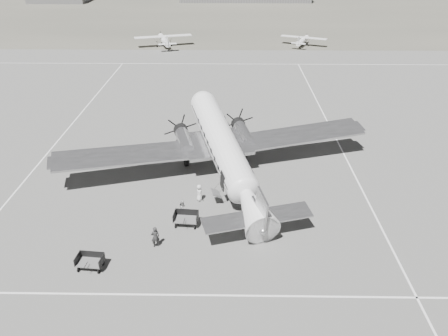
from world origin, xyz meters
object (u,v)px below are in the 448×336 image
(dc3_airliner, at_px, (224,151))
(baggage_cart_near, at_px, (186,219))
(baggage_cart_far, at_px, (90,262))
(passenger, at_px, (199,193))
(light_plane_left, at_px, (164,41))
(light_plane_right, at_px, (303,41))
(ground_crew, at_px, (155,237))
(ramp_agent, at_px, (183,208))

(dc3_airliner, distance_m, baggage_cart_near, 8.00)
(baggage_cart_far, bearing_deg, passenger, 57.35)
(light_plane_left, xyz_separation_m, light_plane_right, (27.24, 1.25, -0.21))
(baggage_cart_near, xyz_separation_m, baggage_cart_far, (-5.88, -4.98, -0.03))
(baggage_cart_far, distance_m, ground_crew, 4.64)
(light_plane_left, relative_size, ground_crew, 6.79)
(baggage_cart_near, height_order, baggage_cart_far, baggage_cart_near)
(light_plane_left, height_order, baggage_cart_far, light_plane_left)
(passenger, bearing_deg, dc3_airliner, -49.05)
(baggage_cart_near, height_order, ramp_agent, ramp_agent)
(ground_crew, distance_m, ramp_agent, 4.07)
(dc3_airliner, height_order, light_plane_left, dc3_airliner)
(light_plane_left, bearing_deg, ramp_agent, -97.83)
(baggage_cart_near, height_order, ground_crew, ground_crew)
(light_plane_left, height_order, passenger, light_plane_left)
(dc3_airliner, bearing_deg, ramp_agent, -134.44)
(ground_crew, relative_size, ramp_agent, 1.12)
(light_plane_left, height_order, baggage_cart_near, light_plane_left)
(passenger, bearing_deg, light_plane_left, -9.30)
(light_plane_right, height_order, ground_crew, light_plane_right)
(passenger, bearing_deg, ramp_agent, 134.09)
(light_plane_left, distance_m, passenger, 56.60)
(light_plane_left, bearing_deg, baggage_cart_near, -97.68)
(baggage_cart_near, relative_size, ramp_agent, 1.31)
(dc3_airliner, height_order, baggage_cart_near, dc3_airliner)
(baggage_cart_near, xyz_separation_m, ramp_agent, (-0.35, 1.16, 0.19))
(baggage_cart_far, height_order, ground_crew, ground_crew)
(baggage_cart_far, height_order, passenger, passenger)
(ramp_agent, relative_size, passenger, 1.00)
(ground_crew, bearing_deg, dc3_airliner, -137.76)
(passenger, bearing_deg, light_plane_right, -36.40)
(dc3_airliner, distance_m, ramp_agent, 7.07)
(light_plane_left, height_order, ground_crew, light_plane_left)
(baggage_cart_far, xyz_separation_m, ramp_agent, (5.53, 6.14, 0.23))
(light_plane_right, relative_size, baggage_cart_near, 4.75)
(baggage_cart_near, distance_m, baggage_cart_far, 7.71)
(dc3_airliner, bearing_deg, light_plane_left, 86.96)
(baggage_cart_far, bearing_deg, baggage_cart_near, 45.80)
(dc3_airliner, bearing_deg, baggage_cart_far, -142.27)
(light_plane_right, bearing_deg, ramp_agent, -84.00)
(light_plane_left, relative_size, light_plane_right, 1.22)
(light_plane_left, xyz_separation_m, ground_crew, (7.84, -61.70, -0.34))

